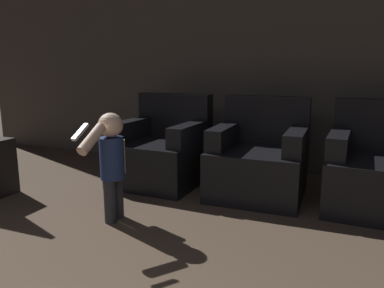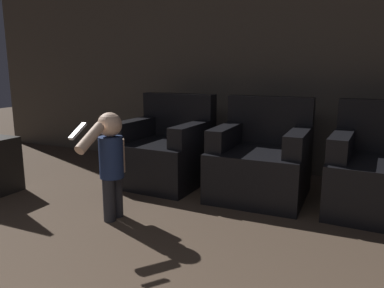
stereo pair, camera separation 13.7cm
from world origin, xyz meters
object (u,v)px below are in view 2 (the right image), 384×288
object	(u,v)px
armchair_middle	(261,162)
armchair_right	(384,174)
armchair_left	(165,152)
person_toddler	(110,157)

from	to	relation	value
armchair_middle	armchair_right	bearing A→B (deg)	-0.48
armchair_left	armchair_right	size ratio (longest dim) A/B	1.00
armchair_right	armchair_left	bearing A→B (deg)	-177.03
armchair_left	person_toddler	size ratio (longest dim) A/B	1.07
armchair_middle	person_toddler	size ratio (longest dim) A/B	1.07
armchair_left	person_toddler	distance (m)	1.09
armchair_middle	person_toddler	xyz separation A→B (m)	(-0.93, -1.07, 0.18)
person_toddler	armchair_left	bearing A→B (deg)	5.16
armchair_left	person_toddler	xyz separation A→B (m)	(0.10, -1.07, 0.18)
armchair_middle	armchair_left	bearing A→B (deg)	179.53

